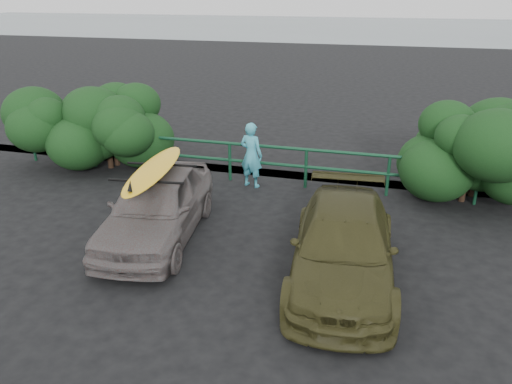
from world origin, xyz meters
TOP-DOWN VIEW (x-y plane):
  - ground at (0.00, 0.00)m, footprint 80.00×80.00m
  - ocean at (0.00, 60.00)m, footprint 200.00×200.00m
  - guardrail at (0.00, 5.00)m, footprint 14.00×0.08m
  - shrub_left at (-4.80, 5.40)m, footprint 3.20×2.40m
  - shrub_right at (5.00, 5.50)m, footprint 3.20×2.40m
  - sedan at (-1.38, 1.54)m, footprint 2.12×4.18m
  - olive_vehicle at (2.37, 0.98)m, footprint 2.06×4.38m
  - man at (-0.35, 4.74)m, footprint 0.68×0.53m
  - roof_rack at (-1.38, 1.54)m, footprint 1.56×1.19m
  - surfboard at (-1.38, 1.54)m, footprint 0.99×3.00m

SIDE VIEW (x-z plane):
  - ground at x=0.00m, z-range 0.00..0.00m
  - ocean at x=0.00m, z-range 0.00..0.00m
  - guardrail at x=0.00m, z-range 0.00..1.04m
  - olive_vehicle at x=2.37m, z-range 0.00..1.23m
  - sedan at x=-1.38m, z-range 0.00..1.36m
  - man at x=-0.35m, z-range 0.00..1.66m
  - shrub_left at x=-4.80m, z-range 0.00..2.06m
  - shrub_right at x=5.00m, z-range 0.00..2.15m
  - roof_rack at x=-1.38m, z-range 1.36..1.41m
  - surfboard at x=-1.38m, z-range 1.41..1.50m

